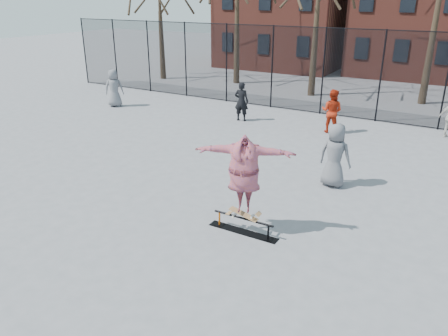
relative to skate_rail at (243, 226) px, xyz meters
The scene contains 9 objects.
ground 1.40m from the skate_rail, 121.21° to the right, with size 100.00×100.00×0.00m, color slate.
skate_rail is the anchor object (origin of this frame).
skateboard 0.29m from the skate_rail, ahead, with size 0.79×0.19×0.09m, color #8C5E38, non-canonical shape.
skater 1.27m from the skate_rail, ahead, with size 2.31×0.63×1.88m, color #383483.
bystander_grey 14.13m from the skate_rail, 145.72° to the left, with size 0.92×0.60×1.88m, color slate.
bystander_black 10.08m from the skate_rail, 118.60° to the left, with size 0.64×0.42×1.76m, color black.
bystander_red 9.16m from the skate_rail, 94.75° to the left, with size 0.87×0.68×1.80m, color #A8250E.
bystander_extra 4.02m from the skate_rail, 75.22° to the left, with size 0.94×0.61×1.92m, color #5D5D62.
fence 11.98m from the skate_rail, 93.57° to the left, with size 34.03×0.07×4.00m.
Camera 1 is at (5.00, -7.00, 5.35)m, focal length 35.00 mm.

